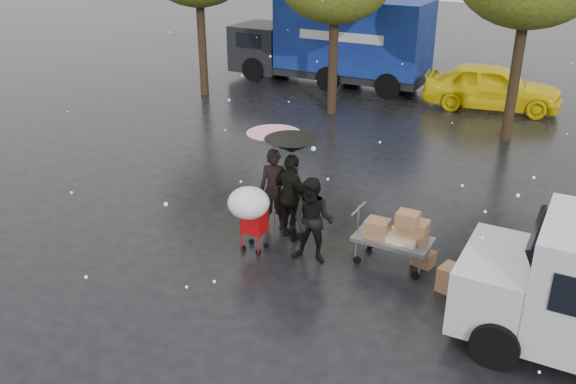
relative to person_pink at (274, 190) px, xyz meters
The scene contains 12 objects.
ground 1.83m from the person_pink, 55.41° to the right, with size 90.00×90.00×0.00m, color black.
person_pink is the anchor object (origin of this frame).
person_middle 1.65m from the person_pink, 33.17° to the right, with size 0.86×0.67×1.77m, color black.
person_black 0.62m from the person_pink, 24.36° to the right, with size 1.12×0.47×1.91m, color black.
umbrella_pink 1.16m from the person_pink, 33.69° to the left, with size 1.15×1.15×2.22m.
umbrella_black 1.34m from the person_pink, 24.36° to the right, with size 1.11×1.11×2.26m.
vendor_cart 2.93m from the person_pink, ahead, with size 1.52×0.80×1.27m.
shopping_cart 1.24m from the person_pink, 83.94° to the right, with size 0.84×0.84×1.46m.
blue_truck 13.37m from the person_pink, 108.99° to the left, with size 8.30×2.60×3.50m.
box_ground_near 4.27m from the person_pink, ahead, with size 0.54×0.43×0.48m, color brown.
box_ground_far 3.48m from the person_pink, ahead, with size 0.41×0.32×0.32m, color brown.
yellow_taxi 12.17m from the person_pink, 79.41° to the left, with size 1.94×4.82×1.64m, color yellow.
Camera 1 is at (5.11, -9.20, 6.25)m, focal length 38.00 mm.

